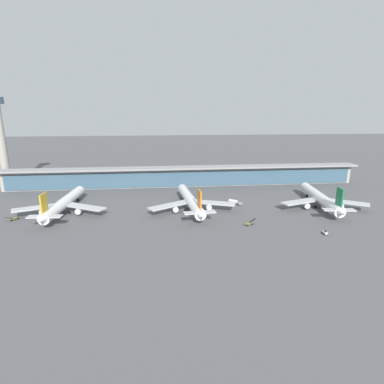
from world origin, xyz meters
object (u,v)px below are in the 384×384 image
at_px(service_truck_by_tail_white, 325,233).
at_px(safety_cone_delta, 75,228).
at_px(airliner_left_stand, 63,203).
at_px(safety_cone_alpha, 64,224).
at_px(service_truck_mid_apron_grey, 235,202).
at_px(control_tower, 0,133).
at_px(safety_cone_charlie, 30,226).
at_px(airliner_right_stand, 321,198).
at_px(airliner_centre_stand, 190,201).
at_px(safety_cone_bravo, 55,224).
at_px(service_truck_under_wing_olive, 249,223).
at_px(service_truck_near_nose_olive, 13,219).

bearing_deg(service_truck_by_tail_white, safety_cone_delta, 170.29).
relative_size(airliner_left_stand, safety_cone_alpha, 94.49).
xyz_separation_m(airliner_left_stand, safety_cone_delta, (12.43, -25.41, -5.23)).
height_order(service_truck_by_tail_white, safety_cone_delta, service_truck_by_tail_white).
bearing_deg(service_truck_mid_apron_grey, control_tower, 156.49).
bearing_deg(safety_cone_alpha, safety_cone_charlie, -175.50).
bearing_deg(service_truck_mid_apron_grey, safety_cone_charlie, -166.96).
xyz_separation_m(control_tower, safety_cone_delta, (77.78, -102.50, -39.69)).
bearing_deg(airliner_left_stand, airliner_right_stand, -2.21).
xyz_separation_m(airliner_centre_stand, service_truck_mid_apron_grey, (28.26, 7.24, -3.84)).
bearing_deg(safety_cone_bravo, service_truck_by_tail_white, -11.49).
distance_m(airliner_left_stand, airliner_centre_stand, 71.62).
distance_m(airliner_centre_stand, safety_cone_delta, 63.84).
relative_size(airliner_left_stand, safety_cone_bravo, 94.49).
bearing_deg(service_truck_under_wing_olive, service_truck_by_tail_white, -26.78).
xyz_separation_m(safety_cone_charlie, safety_cone_delta, (22.91, -5.08, 0.00)).
height_order(airliner_left_stand, airliner_right_stand, same).
bearing_deg(service_truck_mid_apron_grey, airliner_left_stand, -177.01).
distance_m(service_truck_near_nose_olive, control_tower, 103.78).
relative_size(airliner_centre_stand, safety_cone_delta, 94.51).
relative_size(service_truck_near_nose_olive, service_truck_mid_apron_grey, 0.77).
bearing_deg(service_truck_by_tail_white, service_truck_under_wing_olive, 153.22).
bearing_deg(airliner_right_stand, service_truck_under_wing_olive, -154.79).
distance_m(service_truck_under_wing_olive, control_tower, 199.45).
xyz_separation_m(airliner_left_stand, service_truck_under_wing_olive, (98.52, -29.63, -4.74)).
xyz_separation_m(airliner_centre_stand, control_tower, (-136.95, 79.11, 34.47)).
bearing_deg(safety_cone_alpha, airliner_left_stand, 105.53).
bearing_deg(airliner_centre_stand, safety_cone_charlie, -167.42).
height_order(service_truck_under_wing_olive, service_truck_by_tail_white, service_truck_under_wing_olive).
xyz_separation_m(service_truck_mid_apron_grey, safety_cone_alpha, (-94.55, -24.31, -1.39)).
height_order(service_truck_by_tail_white, control_tower, control_tower).
height_order(airliner_centre_stand, airliner_right_stand, same).
relative_size(airliner_centre_stand, control_tower, 0.90).
distance_m(airliner_left_stand, safety_cone_alpha, 20.49).
relative_size(airliner_right_stand, service_truck_near_nose_olive, 10.64).
bearing_deg(control_tower, safety_cone_delta, -52.81).
bearing_deg(service_truck_mid_apron_grey, safety_cone_delta, -160.69).
bearing_deg(safety_cone_charlie, control_tower, 119.39).
bearing_deg(service_truck_near_nose_olive, service_truck_mid_apron_grey, 6.73).
bearing_deg(airliner_right_stand, safety_cone_bravo, -174.79).
relative_size(service_truck_near_nose_olive, control_tower, 0.08).
bearing_deg(control_tower, safety_cone_charlie, -60.61).
bearing_deg(safety_cone_alpha, service_truck_by_tail_white, -11.97).
relative_size(airliner_left_stand, airliner_right_stand, 1.00).
distance_m(airliner_left_stand, service_truck_near_nose_olive, 25.56).
relative_size(service_truck_under_wing_olive, service_truck_by_tail_white, 2.32).
xyz_separation_m(service_truck_mid_apron_grey, service_truck_by_tail_white, (30.17, -50.75, -0.83)).
bearing_deg(safety_cone_charlie, service_truck_under_wing_olive, -4.88).
relative_size(airliner_left_stand, service_truck_near_nose_olive, 10.65).
bearing_deg(control_tower, safety_cone_alpha, -53.70).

